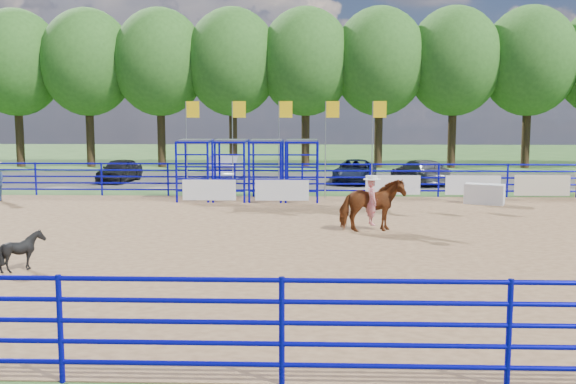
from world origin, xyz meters
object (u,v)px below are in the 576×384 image
object	(u,v)px
car_c	(355,171)
announcer_table	(484,194)
car_b	(227,167)
car_d	(420,172)
car_a	(120,170)
horse_and_rider	(372,202)
calf	(23,251)

from	to	relation	value
car_c	announcer_table	bearing A→B (deg)	-50.33
car_b	car_d	size ratio (longest dim) A/B	1.01
announcer_table	car_a	xyz separation A→B (m)	(-17.40, 8.16, 0.21)
announcer_table	car_b	bearing A→B (deg)	141.92
horse_and_rider	calf	world-z (taller)	horse_and_rider
announcer_table	calf	distance (m)	18.02
car_a	car_b	size ratio (longest dim) A/B	0.83
announcer_table	car_b	xyz separation A→B (m)	(-11.69, 9.16, 0.31)
announcer_table	car_c	world-z (taller)	car_c
announcer_table	car_d	world-z (taller)	car_d
car_b	car_a	bearing A→B (deg)	11.03
car_b	announcer_table	bearing A→B (deg)	142.99
car_b	car_c	distance (m)	7.09
calf	car_b	size ratio (longest dim) A/B	0.21
calf	car_a	world-z (taller)	car_a
calf	car_c	xyz separation A→B (m)	(9.06, 19.74, 0.14)
horse_and_rider	car_c	world-z (taller)	horse_and_rider
calf	announcer_table	bearing A→B (deg)	-49.24
car_a	car_b	bearing A→B (deg)	15.83
announcer_table	car_a	distance (m)	19.22
horse_and_rider	car_a	world-z (taller)	horse_and_rider
announcer_table	car_b	world-z (taller)	car_b
calf	car_b	world-z (taller)	car_b
car_a	car_b	xyz separation A→B (m)	(5.71, 1.00, 0.10)
car_c	car_d	bearing A→B (deg)	2.80
horse_and_rider	car_d	size ratio (longest dim) A/B	0.56
calf	car_a	distance (m)	20.15
announcer_table	calf	xyz separation A→B (m)	(-13.75, -11.66, 0.06)
car_a	car_c	xyz separation A→B (m)	(12.71, -0.08, -0.01)
announcer_table	car_c	bearing A→B (deg)	120.11
car_a	calf	bearing A→B (deg)	-73.68
horse_and_rider	car_d	world-z (taller)	horse_and_rider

